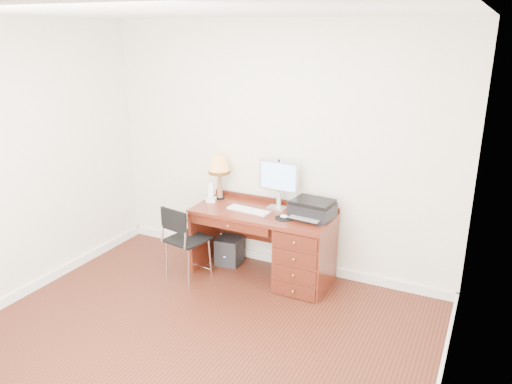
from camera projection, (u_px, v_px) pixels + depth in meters
The scene contains 12 objects.
ground at pixel (193, 343), 4.33m from camera, with size 4.00×4.00×0.00m, color #38160C.
room_shell at pixel (228, 304), 4.85m from camera, with size 4.00×4.00×4.00m.
desk at pixel (290, 246), 5.26m from camera, with size 1.50×0.67×0.75m.
monitor at pixel (278, 179), 5.30m from camera, with size 0.45×0.16×0.51m.
keyboard at pixel (248, 210), 5.29m from camera, with size 0.47×0.13×0.02m, color white.
mouse_pad at pixel (284, 217), 5.08m from camera, with size 0.19×0.19×0.04m.
printer at pixel (313, 209), 5.09m from camera, with size 0.45×0.36×0.19m.
leg_lamp at pixel (219, 167), 5.56m from camera, with size 0.25×0.25×0.50m.
phone at pixel (211, 196), 5.56m from camera, with size 0.13×0.13×0.21m.
pen_cup at pixel (302, 208), 5.24m from camera, with size 0.08×0.08×0.10m, color black.
chair at pixel (184, 236), 5.29m from camera, with size 0.45×0.46×0.83m.
equipment_box at pixel (229, 251), 5.75m from camera, with size 0.27×0.27×0.31m, color black.
Camera 1 is at (2.12, -3.07, 2.61)m, focal length 35.00 mm.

